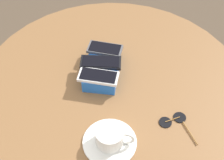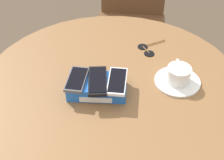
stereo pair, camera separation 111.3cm
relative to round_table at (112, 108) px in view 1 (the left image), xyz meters
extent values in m
cylinder|color=#2D2D2D|center=(0.00, 0.00, -0.24)|extent=(0.07, 0.07, 0.70)
cylinder|color=brown|center=(0.00, 0.00, 0.13)|extent=(0.95, 0.95, 0.03)
cube|color=blue|center=(-0.05, -0.03, 0.17)|extent=(0.21, 0.14, 0.05)
cube|color=white|center=(-0.06, -0.09, 0.16)|extent=(0.11, 0.02, 0.02)
cube|color=#515156|center=(-0.12, -0.02, 0.19)|extent=(0.09, 0.13, 0.01)
cube|color=black|center=(-0.12, -0.02, 0.20)|extent=(0.08, 0.12, 0.00)
cube|color=black|center=(-0.05, -0.04, 0.19)|extent=(0.07, 0.14, 0.01)
cube|color=black|center=(-0.05, -0.04, 0.20)|extent=(0.06, 0.13, 0.00)
cube|color=silver|center=(0.01, -0.05, 0.19)|extent=(0.09, 0.14, 0.01)
cube|color=black|center=(0.01, -0.05, 0.20)|extent=(0.08, 0.13, 0.00)
cylinder|color=white|center=(0.23, -0.02, 0.15)|extent=(0.16, 0.16, 0.01)
cylinder|color=white|center=(0.23, -0.02, 0.18)|extent=(0.08, 0.08, 0.06)
cylinder|color=tan|center=(0.23, -0.02, 0.20)|extent=(0.07, 0.07, 0.00)
torus|color=white|center=(0.24, 0.03, 0.18)|extent=(0.02, 0.06, 0.05)
cylinder|color=black|center=(0.17, 0.16, 0.14)|extent=(0.04, 0.04, 0.00)
cylinder|color=black|center=(0.15, 0.21, 0.14)|extent=(0.04, 0.04, 0.00)
cylinder|color=olive|center=(0.16, 0.18, 0.15)|extent=(0.02, 0.05, 0.00)
cylinder|color=olive|center=(0.21, 0.23, 0.15)|extent=(0.08, 0.03, 0.00)
camera|label=1|loc=(0.70, -0.03, 0.96)|focal=50.00mm
camera|label=2|loc=(-0.09, -0.81, 0.88)|focal=50.00mm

